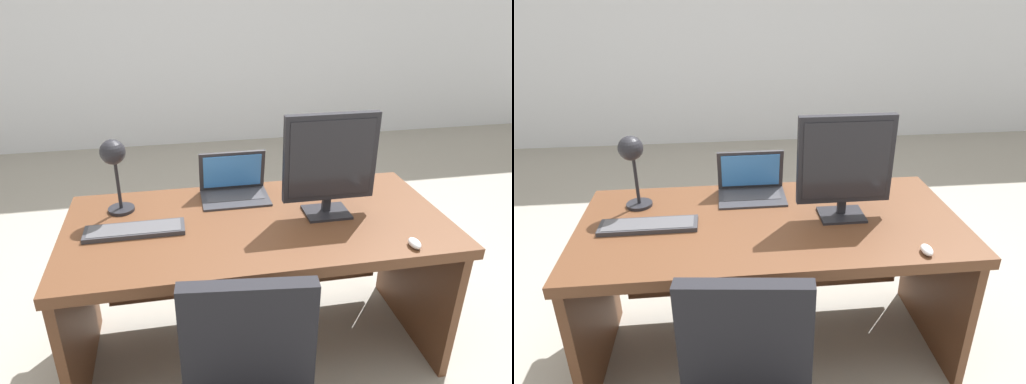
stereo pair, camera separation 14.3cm
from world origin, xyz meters
The scene contains 9 objects.
ground centered at (0.00, 1.50, 0.00)m, with size 12.00×12.00×0.00m, color gray.
back_wall centered at (0.00, 3.31, 1.40)m, with size 10.00×0.10×2.80m, color silver.
desk centered at (0.00, 0.04, 0.55)m, with size 1.69×0.81×0.74m.
monitor centered at (0.32, 0.00, 1.00)m, with size 0.42×0.16×0.47m.
laptop centered at (-0.07, 0.28, 0.81)m, with size 0.33×0.23×0.22m.
keyboard centered at (-0.53, -0.01, 0.75)m, with size 0.42×0.12×0.02m.
mouse centered at (0.57, -0.33, 0.76)m, with size 0.04×0.07×0.03m.
desk_lamp centered at (-0.60, 0.18, 0.99)m, with size 0.12×0.15×0.35m.
coffee_mug centered at (0.40, 0.29, 0.78)m, with size 0.11×0.08×0.08m.
Camera 2 is at (-0.20, -1.77, 1.72)m, focal length 32.15 mm.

